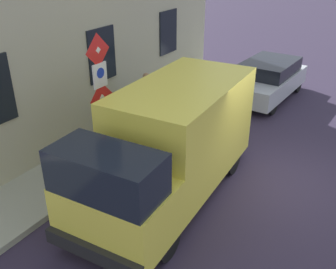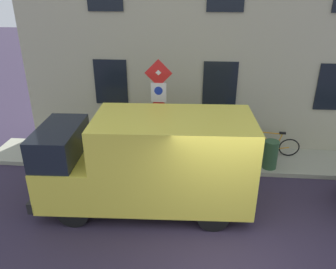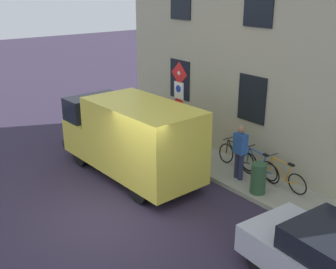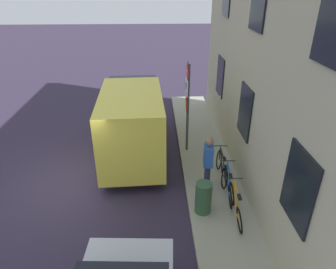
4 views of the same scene
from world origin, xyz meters
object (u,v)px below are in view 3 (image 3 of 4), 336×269
object	(u,v)px
delivery_van	(131,136)
bicycle_orange	(283,176)
pedestrian	(240,151)
sign_post_stacked	(179,99)
litter_bin	(258,178)
bicycle_black	(237,157)
bicycle_blue	(259,166)

from	to	relation	value
delivery_van	bicycle_orange	distance (m)	4.73
pedestrian	bicycle_orange	bearing A→B (deg)	121.16
sign_post_stacked	bicycle_orange	distance (m)	4.14
sign_post_stacked	delivery_van	world-z (taller)	sign_post_stacked
litter_bin	bicycle_orange	bearing A→B (deg)	-15.85
delivery_van	litter_bin	bearing A→B (deg)	-151.66
bicycle_orange	pedestrian	size ratio (longest dim) A/B	1.00
bicycle_black	pedestrian	bearing A→B (deg)	138.54
bicycle_black	litter_bin	bearing A→B (deg)	154.68
sign_post_stacked	delivery_van	distance (m)	2.10
pedestrian	litter_bin	bearing A→B (deg)	81.74
sign_post_stacked	delivery_van	bearing A→B (deg)	179.08
delivery_van	bicycle_orange	size ratio (longest dim) A/B	3.15
sign_post_stacked	delivery_van	xyz separation A→B (m)	(-1.90, 0.03, -0.89)
litter_bin	sign_post_stacked	bearing A→B (deg)	92.45
delivery_van	litter_bin	xyz separation A→B (m)	(2.05, -3.45, -0.74)
sign_post_stacked	pedestrian	bearing A→B (deg)	-80.67
bicycle_black	pedestrian	distance (m)	0.99
bicycle_black	litter_bin	world-z (taller)	litter_bin
bicycle_blue	sign_post_stacked	bearing A→B (deg)	25.04
bicycle_black	delivery_van	bearing A→B (deg)	58.96
delivery_van	pedestrian	distance (m)	3.38
bicycle_blue	litter_bin	size ratio (longest dim) A/B	1.90
bicycle_blue	litter_bin	bearing A→B (deg)	135.03
delivery_van	pedestrian	size ratio (longest dim) A/B	3.14
delivery_van	bicycle_blue	xyz separation A→B (m)	(2.86, -2.78, -0.82)
pedestrian	bicycle_black	bearing A→B (deg)	-127.37
bicycle_black	litter_bin	xyz separation A→B (m)	(-0.82, -1.57, 0.08)
bicycle_blue	pedestrian	size ratio (longest dim) A/B	1.00
bicycle_blue	bicycle_black	distance (m)	0.90
bicycle_blue	pedestrian	world-z (taller)	pedestrian
bicycle_blue	litter_bin	distance (m)	1.06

